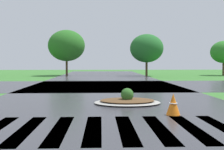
% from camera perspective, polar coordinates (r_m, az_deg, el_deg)
% --- Properties ---
extents(asphalt_roadway, '(11.24, 80.00, 0.01)m').
position_cam_1_polar(asphalt_roadway, '(12.89, -1.22, -5.37)').
color(asphalt_roadway, '#35353A').
rests_on(asphalt_roadway, ground).
extents(asphalt_cross_road, '(90.00, 10.12, 0.01)m').
position_cam_1_polar(asphalt_cross_road, '(21.11, -1.64, -2.19)').
color(asphalt_cross_road, '#35353A').
rests_on(asphalt_cross_road, ground).
extents(crosswalk_stripes, '(6.75, 3.33, 0.01)m').
position_cam_1_polar(crosswalk_stripes, '(7.62, -0.46, -11.08)').
color(crosswalk_stripes, white).
rests_on(crosswalk_stripes, ground).
extents(median_island, '(2.89, 2.19, 0.68)m').
position_cam_1_polar(median_island, '(12.05, 3.18, -5.33)').
color(median_island, '#9E9B93').
rests_on(median_island, ground).
extents(traffic_cone, '(0.48, 0.48, 0.74)m').
position_cam_1_polar(traffic_cone, '(9.69, 12.56, -5.98)').
color(traffic_cone, orange).
rests_on(traffic_cone, ground).
extents(background_treeline, '(49.15, 6.38, 6.02)m').
position_cam_1_polar(background_treeline, '(35.77, 2.67, 6.01)').
color(background_treeline, '#4C3823').
rests_on(background_treeline, ground).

